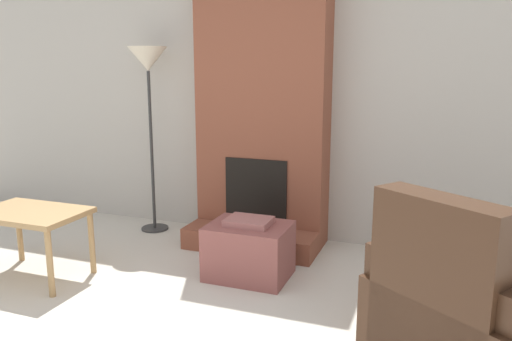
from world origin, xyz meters
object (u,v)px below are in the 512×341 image
at_px(ottoman, 249,250).
at_px(floor_lamp_left, 148,70).
at_px(side_table, 31,219).
at_px(armchair, 462,312).

relative_size(ottoman, floor_lamp_left, 0.34).
relative_size(side_table, floor_lamp_left, 0.46).
height_order(ottoman, side_table, side_table).
height_order(armchair, floor_lamp_left, floor_lamp_left).
distance_m(armchair, floor_lamp_left, 3.36).
distance_m(side_table, floor_lamp_left, 1.73).
relative_size(armchair, floor_lamp_left, 0.66).
relative_size(armchair, side_table, 1.45).
bearing_deg(armchair, side_table, 33.09).
distance_m(ottoman, armchair, 1.63).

